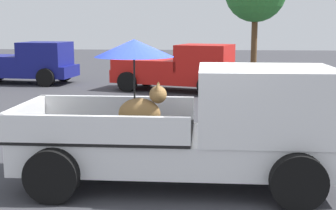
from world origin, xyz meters
TOP-DOWN VIEW (x-y plane):
  - ground_plane at (0.00, 0.00)m, footprint 80.00×80.00m
  - pickup_truck_main at (0.46, 0.01)m, footprint 5.05×2.24m
  - pickup_truck_red at (-0.50, 10.71)m, footprint 5.12×3.22m
  - pickup_truck_far at (-7.41, 12.59)m, footprint 4.96×2.55m

SIDE VIEW (x-z plane):
  - ground_plane at x=0.00m, z-range 0.00..0.00m
  - pickup_truck_red at x=-0.50m, z-range -0.03..1.77m
  - pickup_truck_far at x=-7.41m, z-range -0.03..1.77m
  - pickup_truck_main at x=0.46m, z-range -0.19..2.14m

